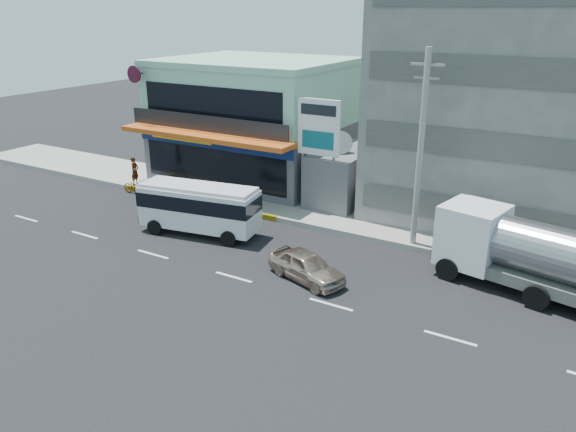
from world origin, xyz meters
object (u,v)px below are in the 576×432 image
at_px(utility_pole_near, 420,151).
at_px(sedan, 306,266).
at_px(tanker_truck, 530,254).
at_px(motorcycle_rider, 136,182).
at_px(billboard, 319,134).
at_px(satellite_dish, 340,152).
at_px(minibus, 199,205).
at_px(shop_building, 255,123).
at_px(concrete_building, 538,98).

bearing_deg(utility_pole_near, sedan, -116.95).
relative_size(tanker_truck, motorcycle_rider, 3.60).
relative_size(billboard, utility_pole_near, 0.69).
relative_size(satellite_dish, minibus, 0.22).
bearing_deg(motorcycle_rider, billboard, 11.02).
relative_size(minibus, tanker_truck, 0.77).
distance_m(utility_pole_near, tanker_truck, 6.98).
relative_size(utility_pole_near, tanker_truck, 1.13).
bearing_deg(utility_pole_near, shop_building, 154.94).
relative_size(satellite_dish, billboard, 0.22).
bearing_deg(satellite_dish, motorcycle_rider, -161.87).
relative_size(concrete_building, motorcycle_rider, 6.52).
height_order(minibus, sedan, minibus).
distance_m(billboard, sedan, 9.47).
distance_m(tanker_truck, motorcycle_rider, 24.65).
distance_m(sedan, motorcycle_rider, 16.69).
relative_size(minibus, sedan, 1.72).
bearing_deg(concrete_building, tanker_truck, -79.68).
bearing_deg(sedan, tanker_truck, -48.73).
height_order(satellite_dish, billboard, billboard).
height_order(concrete_building, tanker_truck, concrete_building).
relative_size(concrete_building, minibus, 2.35).
bearing_deg(satellite_dish, tanker_truck, -25.72).
distance_m(shop_building, tanker_truck, 21.67).
bearing_deg(minibus, sedan, -14.08).
height_order(utility_pole_near, minibus, utility_pole_near).
xyz_separation_m(shop_building, sedan, (11.00, -12.45, -3.32)).
height_order(concrete_building, minibus, concrete_building).
relative_size(satellite_dish, tanker_truck, 0.17).
height_order(tanker_truck, motorcycle_rider, tanker_truck).
relative_size(concrete_building, tanker_truck, 1.81).
relative_size(billboard, sedan, 1.74).
bearing_deg(shop_building, motorcycle_rider, -124.04).
bearing_deg(minibus, concrete_building, 38.20).
distance_m(satellite_dish, utility_pole_near, 7.17).
distance_m(shop_building, billboard, 8.92).
relative_size(shop_building, motorcycle_rider, 5.05).
xyz_separation_m(billboard, sedan, (3.50, -7.70, -4.25)).
bearing_deg(billboard, minibus, -126.06).
relative_size(shop_building, utility_pole_near, 1.24).
xyz_separation_m(satellite_dish, minibus, (-4.70, -7.57, -1.94)).
bearing_deg(shop_building, satellite_dish, -20.21).
bearing_deg(shop_building, tanker_truck, -23.54).
bearing_deg(satellite_dish, shop_building, 159.79).
relative_size(concrete_building, sedan, 4.03).
height_order(billboard, tanker_truck, billboard).
relative_size(shop_building, minibus, 1.82).
relative_size(satellite_dish, sedan, 0.38).
xyz_separation_m(utility_pole_near, motorcycle_rider, (-18.83, -0.60, -4.34)).
height_order(concrete_building, utility_pole_near, concrete_building).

